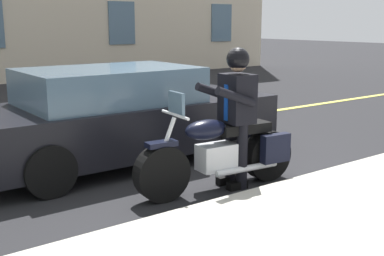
# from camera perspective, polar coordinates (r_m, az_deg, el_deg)

# --- Properties ---
(ground_plane) EXTENTS (80.00, 80.00, 0.00)m
(ground_plane) POSITION_cam_1_polar(r_m,az_deg,el_deg) (7.61, -0.13, -3.26)
(ground_plane) COLOR black
(lane_center_stripe) EXTENTS (60.00, 0.16, 0.01)m
(lane_center_stripe) POSITION_cam_1_polar(r_m,az_deg,el_deg) (9.25, -7.48, -0.53)
(lane_center_stripe) COLOR #E5DB4C
(lane_center_stripe) RESTS_ON ground_plane
(motorcycle_main) EXTENTS (2.22, 0.73, 1.26)m
(motorcycle_main) POSITION_cam_1_polar(r_m,az_deg,el_deg) (6.04, 3.61, -2.97)
(motorcycle_main) COLOR black
(motorcycle_main) RESTS_ON ground_plane
(rider_main) EXTENTS (0.66, 0.59, 1.74)m
(rider_main) POSITION_cam_1_polar(r_m,az_deg,el_deg) (6.02, 5.16, 2.66)
(rider_main) COLOR black
(rider_main) RESTS_ON ground_plane
(car_silver) EXTENTS (4.60, 1.92, 1.40)m
(car_silver) POSITION_cam_1_polar(r_m,az_deg,el_deg) (7.23, -8.47, 1.40)
(car_silver) COLOR black
(car_silver) RESTS_ON ground_plane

